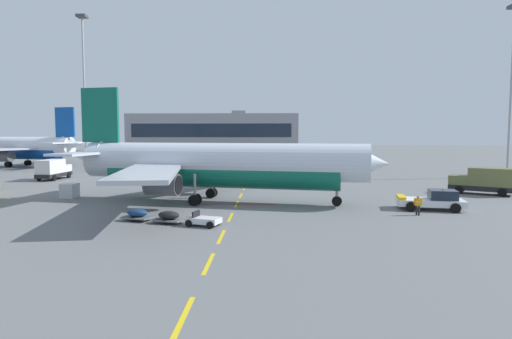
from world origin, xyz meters
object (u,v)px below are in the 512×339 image
at_px(airliner_foreground, 216,164).
at_px(airliner_mid_left, 12,147).
at_px(baggage_train, 169,217).
at_px(ground_crew_worker, 418,204).
at_px(fuel_service_truck, 484,180).
at_px(pushback_tug, 433,200).
at_px(apron_light_mast_far, 512,73).
at_px(apron_light_mast_near, 84,77).
at_px(ground_power_truck, 53,169).
at_px(uld_cargo_container, 70,191).

bearing_deg(airliner_foreground, airliner_mid_left, 136.66).
xyz_separation_m(airliner_mid_left, baggage_train, (48.59, -59.14, -3.57)).
height_order(baggage_train, ground_crew_worker, ground_crew_worker).
bearing_deg(fuel_service_truck, ground_crew_worker, -132.01).
xyz_separation_m(airliner_foreground, baggage_train, (-2.45, -10.99, -3.42)).
height_order(pushback_tug, apron_light_mast_far, apron_light_mast_far).
bearing_deg(apron_light_mast_near, fuel_service_truck, -26.37).
bearing_deg(apron_light_mast_far, ground_power_truck, -175.90).
relative_size(airliner_mid_left, apron_light_mast_near, 1.22).
relative_size(pushback_tug, apron_light_mast_near, 0.22).
xyz_separation_m(ground_power_truck, apron_light_mast_far, (72.35, 5.18, 15.18)).
distance_m(airliner_mid_left, apron_light_mast_near, 27.99).
bearing_deg(ground_power_truck, airliner_mid_left, 130.15).
distance_m(fuel_service_truck, ground_crew_worker, 18.33).
bearing_deg(baggage_train, ground_crew_worker, 10.83).
xyz_separation_m(fuel_service_truck, uld_cargo_container, (-47.71, -4.38, -0.85)).
bearing_deg(apron_light_mast_near, airliner_mid_left, 151.80).
bearing_deg(apron_light_mast_far, pushback_tug, -127.38).
xyz_separation_m(airliner_foreground, fuel_service_truck, (30.91, 6.66, -2.30)).
bearing_deg(airliner_mid_left, apron_light_mast_far, -12.97).
bearing_deg(airliner_foreground, pushback_tug, -10.87).
height_order(baggage_train, uld_cargo_container, uld_cargo_container).
height_order(airliner_mid_left, ground_power_truck, airliner_mid_left).
bearing_deg(uld_cargo_container, pushback_tug, -9.48).
height_order(airliner_mid_left, apron_light_mast_far, apron_light_mast_far).
bearing_deg(apron_light_mast_far, ground_crew_worker, -127.56).
relative_size(airliner_foreground, uld_cargo_container, 19.55).
bearing_deg(uld_cargo_container, ground_crew_worker, -14.60).
xyz_separation_m(ground_power_truck, baggage_train, (25.72, -32.04, -1.12)).
bearing_deg(apron_light_mast_far, apron_light_mast_near, 171.97).
bearing_deg(ground_power_truck, ground_crew_worker, -30.88).
bearing_deg(fuel_service_truck, ground_power_truck, 166.31).
height_order(ground_crew_worker, uld_cargo_container, ground_crew_worker).
xyz_separation_m(baggage_train, apron_light_mast_near, (-27.09, 47.62, 17.31)).
height_order(fuel_service_truck, uld_cargo_container, fuel_service_truck).
relative_size(ground_power_truck, baggage_train, 0.82).
xyz_separation_m(airliner_foreground, uld_cargo_container, (-16.80, 2.28, -3.15)).
bearing_deg(apron_light_mast_near, uld_cargo_container, -69.64).
distance_m(baggage_train, uld_cargo_container, 19.54).
distance_m(airliner_mid_left, baggage_train, 76.62).
distance_m(fuel_service_truck, uld_cargo_container, 47.92).
relative_size(apron_light_mast_near, apron_light_mast_far, 1.07).
xyz_separation_m(pushback_tug, airliner_mid_left, (-72.07, 52.20, 3.19)).
distance_m(fuel_service_truck, apron_light_mast_far, 28.09).
bearing_deg(baggage_train, uld_cargo_container, 137.24).
bearing_deg(baggage_train, ground_power_truck, 128.76).
bearing_deg(fuel_service_truck, apron_light_mast_far, 55.89).
xyz_separation_m(airliner_mid_left, apron_light_mast_far, (95.21, -21.92, 12.73)).
relative_size(uld_cargo_container, apron_light_mast_far, 0.06).
bearing_deg(pushback_tug, airliner_mid_left, 144.09).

